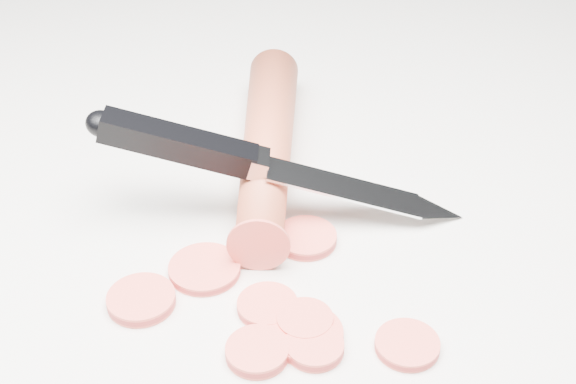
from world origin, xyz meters
TOP-DOWN VIEW (x-y plane):
  - ground at (0.00, 0.00)m, footprint 2.40×2.40m
  - carrot at (0.08, 0.06)m, footprint 0.15×0.18m
  - carrot_slice_0 at (0.00, -0.08)m, footprint 0.04×0.04m
  - carrot_slice_1 at (0.01, -0.07)m, footprint 0.03×0.03m
  - carrot_slice_2 at (0.05, -0.02)m, footprint 0.04×0.04m
  - carrot_slice_3 at (-0.00, -0.05)m, footprint 0.03×0.03m
  - carrot_slice_4 at (0.00, -0.09)m, footprint 0.03×0.03m
  - carrot_slice_5 at (-0.05, -0.01)m, footprint 0.04×0.04m
  - carrot_slice_6 at (-0.02, -0.08)m, footprint 0.03×0.03m
  - carrot_slice_7 at (-0.01, -0.01)m, footprint 0.04×0.04m
  - carrot_slice_8 at (0.04, -0.12)m, footprint 0.03×0.03m
  - kitchen_knife at (0.06, 0.01)m, footprint 0.20×0.16m

SIDE VIEW (x-z plane):
  - ground at x=0.00m, z-range 0.00..0.00m
  - carrot_slice_0 at x=0.00m, z-range 0.00..0.01m
  - carrot_slice_7 at x=-0.01m, z-range 0.00..0.01m
  - carrot_slice_8 at x=0.04m, z-range 0.00..0.01m
  - carrot_slice_3 at x=0.00m, z-range 0.00..0.01m
  - carrot_slice_2 at x=0.05m, z-range 0.00..0.01m
  - carrot_slice_4 at x=0.00m, z-range 0.00..0.01m
  - carrot_slice_5 at x=-0.05m, z-range 0.00..0.01m
  - carrot_slice_6 at x=-0.02m, z-range 0.00..0.01m
  - carrot_slice_1 at x=0.01m, z-range 0.00..0.01m
  - carrot at x=0.08m, z-range 0.00..0.03m
  - kitchen_knife at x=0.06m, z-range 0.00..0.07m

